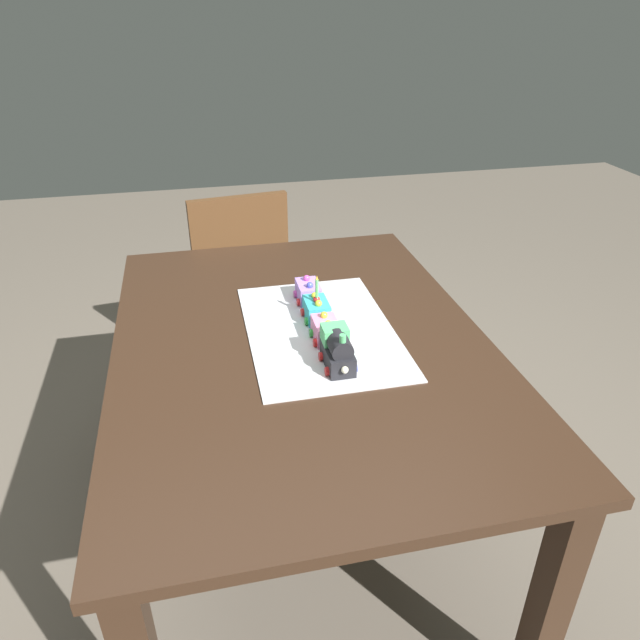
% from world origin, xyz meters
% --- Properties ---
extents(ground_plane, '(8.00, 8.00, 0.00)m').
position_xyz_m(ground_plane, '(0.00, 0.00, 0.00)').
color(ground_plane, '#6B6054').
extents(dining_table, '(1.40, 1.00, 0.74)m').
position_xyz_m(dining_table, '(0.00, 0.00, 0.63)').
color(dining_table, '#382316').
rests_on(dining_table, ground).
extents(chair, '(0.45, 0.45, 0.86)m').
position_xyz_m(chair, '(1.03, 0.09, 0.47)').
color(chair, brown).
rests_on(chair, ground).
extents(cake_board, '(0.60, 0.40, 0.00)m').
position_xyz_m(cake_board, '(0.03, -0.06, 0.74)').
color(cake_board, silver).
rests_on(cake_board, dining_table).
extents(cake_locomotive, '(0.14, 0.08, 0.12)m').
position_xyz_m(cake_locomotive, '(-0.15, -0.06, 0.79)').
color(cake_locomotive, '#232328').
rests_on(cake_locomotive, cake_board).
extents(cake_car_tanker_bubblegum, '(0.10, 0.08, 0.07)m').
position_xyz_m(cake_car_tanker_bubblegum, '(-0.02, -0.06, 0.77)').
color(cake_car_tanker_bubblegum, pink).
rests_on(cake_car_tanker_bubblegum, cake_board).
extents(cake_car_hopper_turquoise, '(0.10, 0.08, 0.07)m').
position_xyz_m(cake_car_hopper_turquoise, '(0.09, -0.06, 0.77)').
color(cake_car_hopper_turquoise, '#38B7C6').
rests_on(cake_car_hopper_turquoise, cake_board).
extents(cake_car_caboose_lavender, '(0.10, 0.08, 0.07)m').
position_xyz_m(cake_car_caboose_lavender, '(0.21, -0.06, 0.77)').
color(cake_car_caboose_lavender, '#AD84E0').
rests_on(cake_car_caboose_lavender, cake_board).
extents(birthday_candle, '(0.01, 0.01, 0.07)m').
position_xyz_m(birthday_candle, '(0.09, -0.06, 0.85)').
color(birthday_candle, '#66D872').
rests_on(birthday_candle, cake_car_hopper_turquoise).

